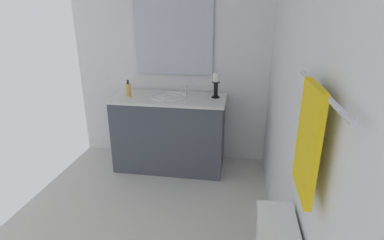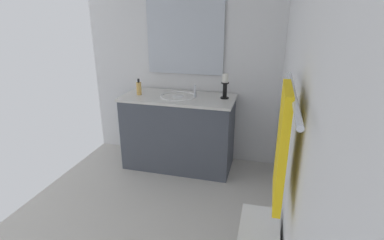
# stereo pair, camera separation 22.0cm
# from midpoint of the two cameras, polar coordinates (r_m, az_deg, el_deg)

# --- Properties ---
(floor) EXTENTS (3.13, 2.30, 0.02)m
(floor) POSITION_cam_midpoint_polar(r_m,az_deg,el_deg) (2.67, -9.21, -20.77)
(floor) COLOR beige
(floor) RESTS_ON ground
(wall_back) EXTENTS (3.13, 0.04, 2.45)m
(wall_back) POSITION_cam_midpoint_polar(r_m,az_deg,el_deg) (1.91, 21.90, 3.32)
(wall_back) COLOR white
(wall_back) RESTS_ON ground
(wall_left) EXTENTS (0.04, 2.30, 2.45)m
(wall_left) POSITION_cam_midpoint_polar(r_m,az_deg,el_deg) (3.54, 0.04, 11.89)
(wall_left) COLOR white
(wall_left) RESTS_ON ground
(vanity_cabinet) EXTENTS (0.58, 1.25, 0.84)m
(vanity_cabinet) POSITION_cam_midpoint_polar(r_m,az_deg,el_deg) (3.44, -0.70, -2.26)
(vanity_cabinet) COLOR #474C56
(vanity_cabinet) RESTS_ON ground
(sink_basin) EXTENTS (0.40, 0.40, 0.24)m
(sink_basin) POSITION_cam_midpoint_polar(r_m,az_deg,el_deg) (3.32, -0.71, 3.85)
(sink_basin) COLOR white
(sink_basin) RESTS_ON vanity_cabinet
(mirror) EXTENTS (0.02, 0.89, 0.88)m
(mirror) POSITION_cam_midpoint_polar(r_m,az_deg,el_deg) (3.46, 0.52, 15.93)
(mirror) COLOR silver
(candle_holder_tall) EXTENTS (0.09, 0.09, 0.27)m
(candle_holder_tall) POSITION_cam_midpoint_polar(r_m,az_deg,el_deg) (3.23, 8.27, 6.48)
(candle_holder_tall) COLOR black
(candle_holder_tall) RESTS_ON vanity_cabinet
(soap_bottle) EXTENTS (0.06, 0.06, 0.18)m
(soap_bottle) POSITION_cam_midpoint_polar(r_m,az_deg,el_deg) (3.40, -8.25, 6.01)
(soap_bottle) COLOR #E5B259
(soap_bottle) RESTS_ON vanity_cabinet
(towel_bar) EXTENTS (0.71, 0.02, 0.02)m
(towel_bar) POSITION_cam_midpoint_polar(r_m,az_deg,el_deg) (1.16, 23.94, 4.67)
(towel_bar) COLOR silver
(towel_near_vanity) EXTENTS (0.28, 0.03, 0.46)m
(towel_near_vanity) POSITION_cam_midpoint_polar(r_m,az_deg,el_deg) (1.22, 21.75, -4.67)
(towel_near_vanity) COLOR yellow
(towel_near_vanity) RESTS_ON towel_bar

